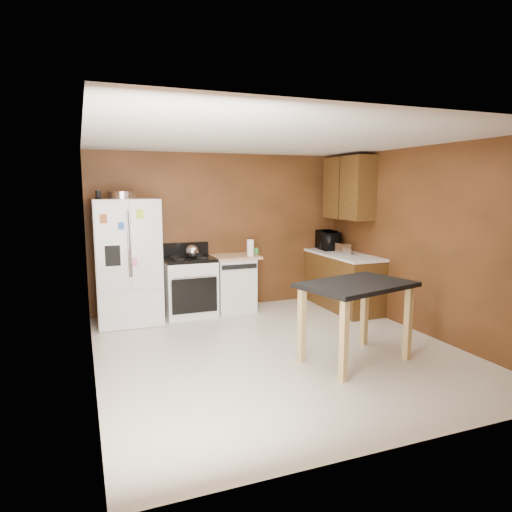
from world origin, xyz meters
TOP-DOWN VIEW (x-y plane):
  - floor at (0.00, 0.00)m, footprint 4.50×4.50m
  - ceiling at (0.00, 0.00)m, footprint 4.50×4.50m
  - wall_back at (0.00, 2.25)m, footprint 4.20×0.00m
  - wall_front at (0.00, -2.25)m, footprint 4.20×0.00m
  - wall_left at (-2.10, 0.00)m, footprint 0.00×4.50m
  - wall_right at (2.10, 0.00)m, footprint 0.00×4.50m
  - roasting_pan at (-1.58, 1.82)m, footprint 0.42×0.42m
  - pen_cup at (-1.91, 1.77)m, footprint 0.08×0.08m
  - kettle at (-0.59, 1.88)m, footprint 0.20×0.20m
  - paper_towel at (0.32, 1.80)m, footprint 0.14×0.14m
  - green_canister at (0.48, 1.98)m, footprint 0.09×0.09m
  - toaster at (1.73, 1.36)m, footprint 0.16×0.25m
  - microwave at (1.82, 2.01)m, footprint 0.43×0.57m
  - refrigerator at (-1.55, 1.86)m, footprint 0.90×0.80m
  - gas_range at (-0.64, 1.92)m, footprint 0.76×0.68m
  - dishwasher at (0.08, 1.95)m, footprint 0.78×0.63m
  - right_cabinets at (1.84, 1.48)m, footprint 0.63×1.58m
  - island at (0.68, -0.63)m, footprint 1.39×1.10m

SIDE VIEW (x-z plane):
  - floor at x=0.00m, z-range 0.00..0.00m
  - dishwasher at x=0.08m, z-range 0.01..0.90m
  - gas_range at x=-0.64m, z-range -0.09..1.01m
  - island at x=0.68m, z-range 0.31..1.22m
  - refrigerator at x=-1.55m, z-range 0.00..1.80m
  - right_cabinets at x=1.84m, z-range -0.32..2.13m
  - green_canister at x=0.48m, z-range 0.89..0.99m
  - toaster at x=1.73m, z-range 0.90..1.08m
  - kettle at x=-0.59m, z-range 0.90..1.10m
  - paper_towel at x=0.32m, z-range 0.89..1.15m
  - microwave at x=1.82m, z-range 0.90..1.19m
  - wall_back at x=0.00m, z-range -0.85..3.35m
  - wall_front at x=0.00m, z-range -0.85..3.35m
  - wall_left at x=-2.10m, z-range -1.00..3.50m
  - wall_right at x=2.10m, z-range -1.00..3.50m
  - roasting_pan at x=-1.58m, z-range 1.80..1.91m
  - pen_cup at x=-1.91m, z-range 1.80..1.92m
  - ceiling at x=0.00m, z-range 2.50..2.50m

